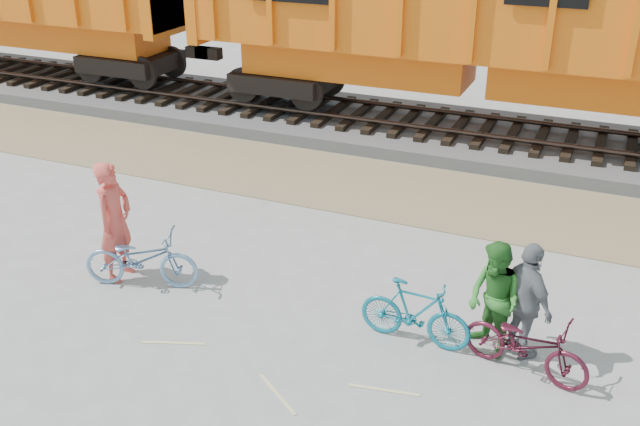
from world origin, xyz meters
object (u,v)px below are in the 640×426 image
Objects in this scene: hopper_car_center at (487,17)px; person_man at (494,300)px; person_solo at (115,221)px; bicycle_teal at (415,313)px; bicycle_maroon at (526,345)px; person_woman at (527,301)px; bicycle_blue at (141,259)px.

hopper_car_center reaches higher than person_man.
person_solo is 5.85m from person_man.
bicycle_teal is 0.80× the size of person_solo.
person_woman reaches higher than bicycle_maroon.
bicycle_maroon is 6.36m from person_solo.
bicycle_maroon is 1.00× the size of person_woman.
hopper_car_center is 8.76m from person_man.
bicycle_blue is (-3.38, -8.67, -2.53)m from hopper_car_center.
bicycle_teal is at bearing 99.09° from bicycle_maroon.
bicycle_blue is at bearing -111.28° from hopper_car_center.
person_woman reaches higher than bicycle_blue.
bicycle_blue is 4.35m from bicycle_teal.
bicycle_maroon is (2.46, -8.55, -2.57)m from hopper_car_center.
bicycle_blue is at bearing -135.52° from person_man.
bicycle_maroon is 0.85× the size of person_solo.
hopper_car_center reaches higher than bicycle_teal.
person_solo is at bearing -136.88° from person_man.
bicycle_teal is at bearing -83.47° from hopper_car_center.
bicycle_blue reaches higher than bicycle_maroon.
person_solo reaches higher than bicycle_blue.
person_solo is (-0.50, 0.10, 0.51)m from bicycle_blue.
person_man reaches higher than bicycle_maroon.
person_solo is (-6.34, -0.02, 0.54)m from bicycle_maroon.
person_solo reaches higher than person_woman.
person_solo reaches higher than bicycle_maroon.
hopper_car_center reaches higher than bicycle_maroon.
person_man is at bearing -76.63° from bicycle_teal.
bicycle_teal is at bearing 58.14° from person_woman.
person_woman is at bearing -89.47° from person_solo.
person_man is at bearing 71.74° from bicycle_maroon.
person_solo is at bearing 61.17° from bicycle_blue.
bicycle_maroon is (1.50, -0.10, -0.03)m from bicycle_teal.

